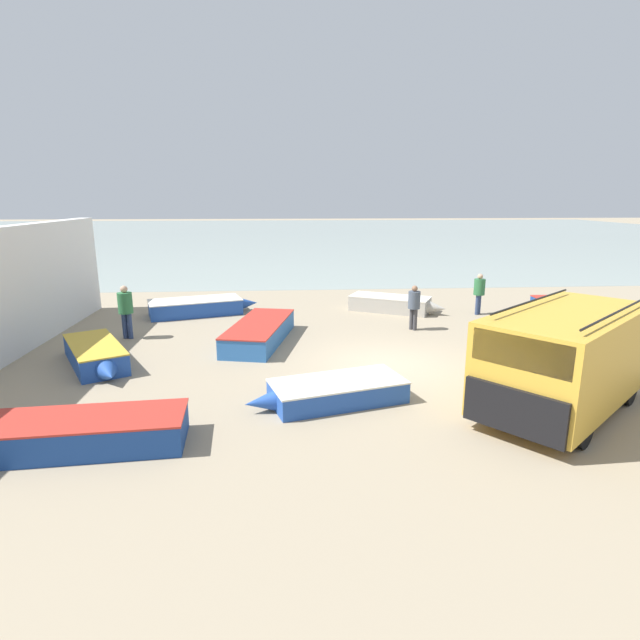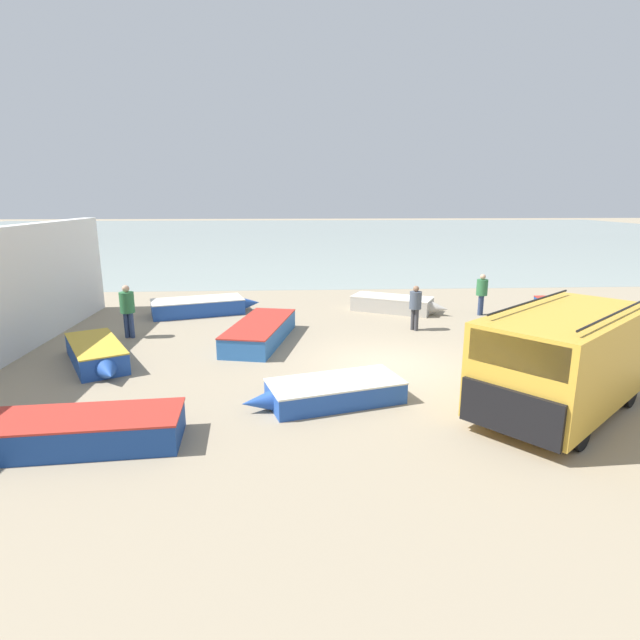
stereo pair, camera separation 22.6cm
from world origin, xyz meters
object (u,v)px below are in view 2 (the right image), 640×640
(parked_van, at_px, (564,358))
(fishing_rowboat_6, at_px, (97,354))
(fishing_rowboat_0, at_px, (572,313))
(fishing_rowboat_1, at_px, (395,304))
(fishing_rowboat_2, at_px, (50,433))
(fishing_rowboat_4, at_px, (262,330))
(fishing_rowboat_3, at_px, (331,392))
(fisherman_2, at_px, (482,291))
(fisherman_0, at_px, (127,306))
(fisherman_1, at_px, (415,304))
(fishing_rowboat_5, at_px, (201,306))

(parked_van, relative_size, fishing_rowboat_6, 1.32)
(fishing_rowboat_0, distance_m, fishing_rowboat_1, 6.77)
(fishing_rowboat_2, distance_m, fishing_rowboat_4, 8.08)
(parked_van, xyz_separation_m, fishing_rowboat_3, (-5.02, 0.83, -1.00))
(fishing_rowboat_1, distance_m, fishing_rowboat_4, 6.66)
(parked_van, relative_size, fishing_rowboat_1, 1.28)
(fishing_rowboat_4, height_order, fishing_rowboat_6, fishing_rowboat_4)
(fishing_rowboat_0, bearing_deg, parked_van, -28.60)
(fishing_rowboat_0, distance_m, fisherman_2, 3.43)
(fishing_rowboat_6, bearing_deg, fishing_rowboat_2, -18.23)
(fisherman_0, relative_size, fisherman_1, 1.12)
(fisherman_1, xyz_separation_m, fisherman_2, (3.26, 2.23, 0.03))
(fishing_rowboat_6, bearing_deg, fishing_rowboat_5, 134.50)
(fisherman_1, height_order, fisherman_2, fisherman_2)
(fishing_rowboat_2, xyz_separation_m, fishing_rowboat_4, (3.60, 7.23, 0.02))
(fishing_rowboat_0, xyz_separation_m, fishing_rowboat_4, (-11.78, -1.92, 0.01))
(parked_van, xyz_separation_m, fishing_rowboat_5, (-9.64, 10.21, -0.94))
(fisherman_0, bearing_deg, fishing_rowboat_1, 121.24)
(fishing_rowboat_6, height_order, fisherman_1, fisherman_1)
(fishing_rowboat_1, bearing_deg, fishing_rowboat_5, -153.01)
(fishing_rowboat_0, xyz_separation_m, fishing_rowboat_2, (-15.37, -9.15, -0.01))
(fisherman_2, bearing_deg, fishing_rowboat_2, -95.82)
(fishing_rowboat_1, bearing_deg, fisherman_0, -133.36)
(fishing_rowboat_4, bearing_deg, parked_van, -119.42)
(fishing_rowboat_3, relative_size, fisherman_2, 2.31)
(fisherman_0, distance_m, fisherman_2, 13.47)
(fishing_rowboat_2, distance_m, fisherman_0, 7.87)
(fishing_rowboat_1, xyz_separation_m, fishing_rowboat_5, (-8.04, 0.06, -0.01))
(fishing_rowboat_0, relative_size, fishing_rowboat_3, 1.15)
(fishing_rowboat_3, xyz_separation_m, fisherman_1, (3.51, 6.32, 0.71))
(fishing_rowboat_0, relative_size, fishing_rowboat_5, 0.98)
(fishing_rowboat_5, xyz_separation_m, fisherman_2, (11.39, -0.83, 0.69))
(fishing_rowboat_5, xyz_separation_m, fishing_rowboat_6, (-1.85, -6.33, -0.00))
(fishing_rowboat_2, distance_m, fishing_rowboat_6, 5.04)
(fishing_rowboat_0, height_order, fisherman_1, fisherman_1)
(fishing_rowboat_3, height_order, fisherman_2, fisherman_2)
(fishing_rowboat_0, relative_size, fishing_rowboat_6, 1.16)
(fishing_rowboat_1, bearing_deg, parked_van, -53.68)
(fishing_rowboat_0, xyz_separation_m, fisherman_1, (-6.36, -0.93, 0.65))
(fishing_rowboat_3, distance_m, fishing_rowboat_6, 7.15)
(fishing_rowboat_2, bearing_deg, fishing_rowboat_6, -83.62)
(fishing_rowboat_0, distance_m, fishing_rowboat_5, 14.64)
(fisherman_0, height_order, fisherman_1, fisherman_0)
(parked_van, height_order, fisherman_1, parked_van)
(fisherman_2, bearing_deg, fisherman_1, -101.80)
(fishing_rowboat_2, bearing_deg, parked_van, -178.81)
(fishing_rowboat_0, height_order, fishing_rowboat_6, fishing_rowboat_0)
(fishing_rowboat_2, distance_m, fishing_rowboat_5, 11.32)
(fishing_rowboat_6, relative_size, fisherman_1, 2.35)
(fishing_rowboat_1, height_order, fishing_rowboat_6, fishing_rowboat_1)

